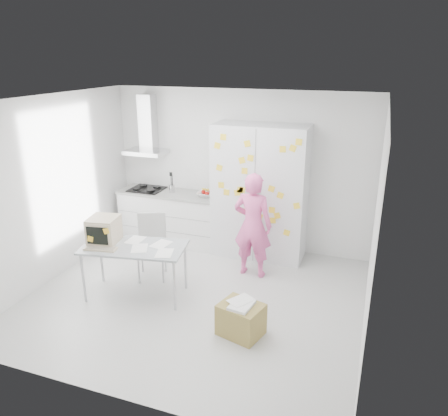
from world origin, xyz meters
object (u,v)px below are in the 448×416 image
(chair, at_px, (152,242))
(cardboard_box, at_px, (241,319))
(desk, at_px, (115,238))
(person, at_px, (253,225))

(chair, relative_size, cardboard_box, 1.66)
(desk, xyz_separation_m, chair, (0.22, 0.62, -0.29))
(desk, height_order, cardboard_box, desk)
(person, bearing_deg, chair, 23.13)
(desk, xyz_separation_m, cardboard_box, (1.95, -0.37, -0.64))
(desk, bearing_deg, person, 25.20)
(person, bearing_deg, cardboard_box, 103.40)
(chair, bearing_deg, cardboard_box, -51.32)
(person, height_order, desk, person)
(cardboard_box, bearing_deg, desk, 169.29)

